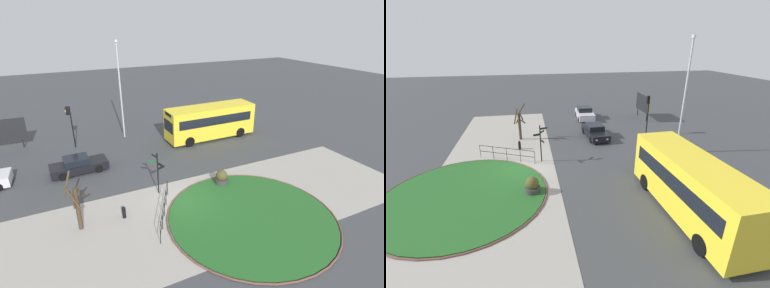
% 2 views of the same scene
% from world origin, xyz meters
% --- Properties ---
extents(ground, '(120.00, 120.00, 0.00)m').
position_xyz_m(ground, '(0.00, 0.00, 0.00)').
color(ground, '#3D3F42').
extents(sidewalk_paving, '(32.00, 8.74, 0.02)m').
position_xyz_m(sidewalk_paving, '(0.00, -1.63, 0.01)').
color(sidewalk_paving, '#9E998E').
rests_on(sidewalk_paving, ground).
extents(grass_island, '(10.27, 10.27, 0.10)m').
position_xyz_m(grass_island, '(3.12, -3.34, 0.05)').
color(grass_island, '#235B23').
rests_on(grass_island, ground).
extents(grass_kerb_ring, '(10.58, 10.58, 0.11)m').
position_xyz_m(grass_kerb_ring, '(3.12, -3.34, 0.06)').
color(grass_kerb_ring, brown).
rests_on(grass_kerb_ring, ground).
extents(signpost_directional, '(1.10, 1.14, 3.11)m').
position_xyz_m(signpost_directional, '(-1.10, 1.81, 1.83)').
color(signpost_directional, black).
rests_on(signpost_directional, ground).
extents(bollard_foreground, '(0.24, 0.24, 0.81)m').
position_xyz_m(bollard_foreground, '(-4.02, -0.01, 0.42)').
color(bollard_foreground, black).
rests_on(bollard_foreground, ground).
extents(railing_grass_edge, '(2.19, 4.48, 1.14)m').
position_xyz_m(railing_grass_edge, '(-1.72, -0.99, 0.73)').
color(railing_grass_edge, black).
rests_on(railing_grass_edge, ground).
extents(bus_yellow, '(9.17, 2.77, 3.34)m').
position_xyz_m(bus_yellow, '(7.32, 9.58, 1.79)').
color(bus_yellow, yellow).
rests_on(bus_yellow, ground).
extents(car_near_lane, '(4.18, 2.10, 1.47)m').
position_xyz_m(car_near_lane, '(-12.65, 7.91, 0.67)').
color(car_near_lane, silver).
rests_on(car_near_lane, ground).
extents(car_far_lane, '(4.47, 2.02, 1.33)m').
position_xyz_m(car_far_lane, '(-5.82, 7.51, 0.61)').
color(car_far_lane, black).
rests_on(car_far_lane, ground).
extents(traffic_light_near, '(0.49, 0.27, 4.05)m').
position_xyz_m(traffic_light_near, '(-5.67, 12.97, 2.96)').
color(traffic_light_near, black).
rests_on(traffic_light_near, ground).
extents(lamppost_tall, '(0.32, 0.32, 9.63)m').
position_xyz_m(lamppost_tall, '(-0.61, 13.59, 5.11)').
color(lamppost_tall, '#B7B7BC').
rests_on(lamppost_tall, ground).
extents(billboard_left, '(3.97, 0.27, 3.00)m').
position_xyz_m(billboard_left, '(-11.45, 15.09, 1.92)').
color(billboard_left, black).
rests_on(billboard_left, ground).
extents(planter_near_signpost, '(1.00, 1.00, 1.14)m').
position_xyz_m(planter_near_signpost, '(3.54, 0.93, 0.51)').
color(planter_near_signpost, '#383838').
rests_on(planter_near_signpost, ground).
extents(street_tree_bare, '(1.33, 1.26, 3.62)m').
position_xyz_m(street_tree_bare, '(-6.61, 0.06, 1.70)').
color(street_tree_bare, '#423323').
rests_on(street_tree_bare, ground).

